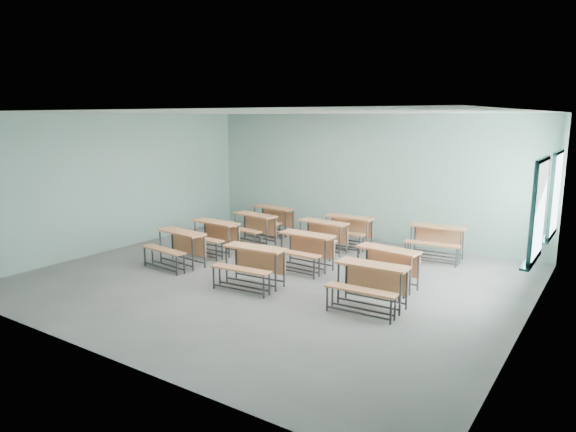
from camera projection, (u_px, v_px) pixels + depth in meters
name	position (u px, v px, depth m)	size (l,w,h in m)	color
room	(279.00, 198.00, 9.76)	(9.04, 8.04, 3.24)	gray
desk_unit_r0c0	(178.00, 243.00, 10.82)	(1.26, 0.92, 0.74)	#CD794A
desk_unit_r0c1	(252.00, 261.00, 9.51)	(1.24, 0.89, 0.74)	#CD794A
desk_unit_r0c2	(370.00, 280.00, 8.39)	(1.21, 0.84, 0.74)	#CD794A
desk_unit_r1c0	(213.00, 232.00, 11.82)	(1.22, 0.85, 0.74)	#CD794A
desk_unit_r1c1	(304.00, 246.00, 10.59)	(1.21, 0.83, 0.74)	#CD794A
desk_unit_r1c2	(385.00, 262.00, 9.39)	(1.26, 0.91, 0.74)	#CD794A
desk_unit_r2c0	(252.00, 224.00, 12.72)	(1.27, 0.94, 0.74)	#CD794A
desk_unit_r2c1	(321.00, 232.00, 11.84)	(1.22, 0.85, 0.74)	#CD794A
desk_unit_r3c0	(271.00, 216.00, 13.73)	(1.25, 0.90, 0.74)	#CD794A
desk_unit_r3c1	(347.00, 227.00, 12.43)	(1.21, 0.83, 0.74)	#CD794A
desk_unit_r3c2	(436.00, 237.00, 11.34)	(1.24, 0.88, 0.74)	#CD794A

